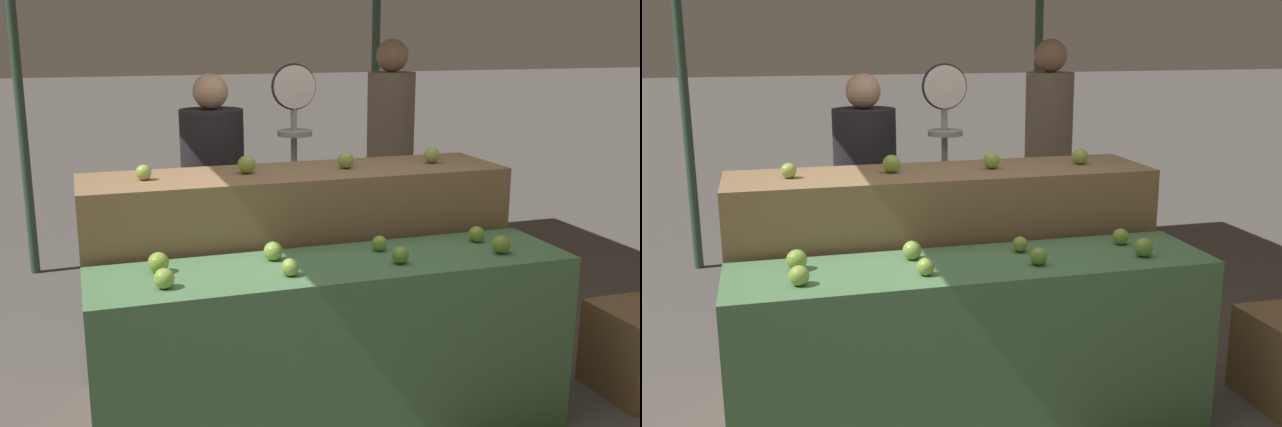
% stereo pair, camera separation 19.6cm
% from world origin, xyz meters
% --- Properties ---
extents(display_counter_front, '(2.13, 0.55, 0.84)m').
position_xyz_m(display_counter_front, '(0.00, 0.00, 0.42)').
color(display_counter_front, '#4C7A4C').
rests_on(display_counter_front, ground_plane).
extents(display_counter_back, '(2.13, 0.55, 1.15)m').
position_xyz_m(display_counter_back, '(0.00, 0.60, 0.57)').
color(display_counter_back, olive).
rests_on(display_counter_back, ground_plane).
extents(apple_front_0, '(0.08, 0.08, 0.08)m').
position_xyz_m(apple_front_0, '(-0.76, -0.11, 0.89)').
color(apple_front_0, '#8EB247').
rests_on(apple_front_0, display_counter_front).
extents(apple_front_1, '(0.08, 0.08, 0.08)m').
position_xyz_m(apple_front_1, '(-0.24, -0.12, 0.88)').
color(apple_front_1, '#8EB247').
rests_on(apple_front_1, display_counter_front).
extents(apple_front_2, '(0.08, 0.08, 0.08)m').
position_xyz_m(apple_front_2, '(0.26, -0.10, 0.88)').
color(apple_front_2, '#7AA338').
rests_on(apple_front_2, display_counter_front).
extents(apple_front_3, '(0.09, 0.09, 0.09)m').
position_xyz_m(apple_front_3, '(0.76, -0.10, 0.89)').
color(apple_front_3, '#7AA338').
rests_on(apple_front_3, display_counter_front).
extents(apple_front_4, '(0.09, 0.09, 0.09)m').
position_xyz_m(apple_front_4, '(-0.75, 0.10, 0.89)').
color(apple_front_4, '#84AD3D').
rests_on(apple_front_4, display_counter_front).
extents(apple_front_5, '(0.08, 0.08, 0.08)m').
position_xyz_m(apple_front_5, '(-0.25, 0.12, 0.89)').
color(apple_front_5, '#8EB247').
rests_on(apple_front_5, display_counter_front).
extents(apple_front_6, '(0.07, 0.07, 0.07)m').
position_xyz_m(apple_front_6, '(0.25, 0.11, 0.88)').
color(apple_front_6, '#84AD3D').
rests_on(apple_front_6, display_counter_front).
extents(apple_front_7, '(0.08, 0.08, 0.08)m').
position_xyz_m(apple_front_7, '(0.75, 0.10, 0.88)').
color(apple_front_7, '#84AD3D').
rests_on(apple_front_7, display_counter_front).
extents(apple_back_0, '(0.07, 0.07, 0.07)m').
position_xyz_m(apple_back_0, '(-0.75, 0.59, 1.18)').
color(apple_back_0, '#8EB247').
rests_on(apple_back_0, display_counter_back).
extents(apple_back_1, '(0.09, 0.09, 0.09)m').
position_xyz_m(apple_back_1, '(-0.25, 0.61, 1.19)').
color(apple_back_1, '#84AD3D').
rests_on(apple_back_1, display_counter_back).
extents(apple_back_2, '(0.08, 0.08, 0.08)m').
position_xyz_m(apple_back_2, '(0.26, 0.59, 1.19)').
color(apple_back_2, '#8EB247').
rests_on(apple_back_2, display_counter_back).
extents(apple_back_3, '(0.08, 0.08, 0.08)m').
position_xyz_m(apple_back_3, '(0.75, 0.60, 1.19)').
color(apple_back_3, '#8EB247').
rests_on(apple_back_3, display_counter_back).
extents(produce_scale, '(0.26, 0.20, 1.66)m').
position_xyz_m(produce_scale, '(0.15, 1.15, 1.19)').
color(produce_scale, '#99999E').
rests_on(produce_scale, ground_plane).
extents(person_vendor_at_scale, '(0.51, 0.51, 1.59)m').
position_xyz_m(person_vendor_at_scale, '(-0.27, 1.46, 0.91)').
color(person_vendor_at_scale, '#2D2D38').
rests_on(person_vendor_at_scale, ground_plane).
extents(person_customer_left, '(0.38, 0.38, 1.78)m').
position_xyz_m(person_customer_left, '(1.15, 2.06, 1.04)').
color(person_customer_left, '#2D2D38').
rests_on(person_customer_left, ground_plane).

